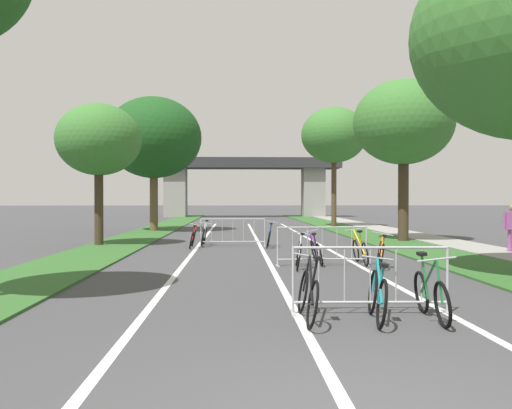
{
  "coord_description": "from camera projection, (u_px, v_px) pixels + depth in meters",
  "views": [
    {
      "loc": [
        -0.95,
        -4.0,
        1.78
      ],
      "look_at": [
        -0.08,
        18.72,
        1.56
      ],
      "focal_mm": 38.35,
      "sensor_mm": 36.0,
      "label": 1
    }
  ],
  "objects": [
    {
      "name": "grass_verge_left",
      "position": [
        149.0,
        232.0,
        28.76
      ],
      "size": [
        2.37,
        60.94,
        0.05
      ],
      "primitive_type": "cube",
      "color": "#2D5B26",
      "rests_on": "ground"
    },
    {
      "name": "grass_verge_right",
      "position": [
        355.0,
        232.0,
        29.17
      ],
      "size": [
        2.37,
        60.94,
        0.05
      ],
      "primitive_type": "cube",
      "color": "#2D5B26",
      "rests_on": "ground"
    },
    {
      "name": "sidewalk_path_right",
      "position": [
        395.0,
        232.0,
        29.25
      ],
      "size": [
        1.88,
        60.94,
        0.08
      ],
      "primitive_type": "cube",
      "color": "gray",
      "rests_on": "ground"
    },
    {
      "name": "lane_stripe_center",
      "position": [
        259.0,
        244.0,
        21.67
      ],
      "size": [
        0.14,
        35.25,
        0.01
      ],
      "primitive_type": "cube",
      "color": "silver",
      "rests_on": "ground"
    },
    {
      "name": "lane_stripe_right_lane",
      "position": [
        318.0,
        244.0,
        21.76
      ],
      "size": [
        0.14,
        35.25,
        0.01
      ],
      "primitive_type": "cube",
      "color": "silver",
      "rests_on": "ground"
    },
    {
      "name": "lane_stripe_left_lane",
      "position": [
        200.0,
        244.0,
        21.58
      ],
      "size": [
        0.14,
        35.25,
        0.01
      ],
      "primitive_type": "cube",
      "color": "silver",
      "rests_on": "ground"
    },
    {
      "name": "overpass_bridge",
      "position": [
        245.0,
        176.0,
        54.34
      ],
      "size": [
        18.88,
        3.65,
        5.84
      ],
      "color": "#2D2D30",
      "rests_on": "ground"
    },
    {
      "name": "tree_left_cypress_far",
      "position": [
        99.0,
        140.0,
        20.73
      ],
      "size": [
        3.21,
        3.21,
        5.41
      ],
      "color": "#3D2D1E",
      "rests_on": "ground"
    },
    {
      "name": "tree_left_oak_near",
      "position": [
        154.0,
        138.0,
        30.06
      ],
      "size": [
        5.25,
        5.25,
        7.41
      ],
      "color": "brown",
      "rests_on": "ground"
    },
    {
      "name": "tree_right_maple_mid",
      "position": [
        404.0,
        123.0,
        22.76
      ],
      "size": [
        4.16,
        4.16,
        6.77
      ],
      "color": "#3D2D1E",
      "rests_on": "ground"
    },
    {
      "name": "tree_right_pine_far",
      "position": [
        334.0,
        135.0,
        34.62
      ],
      "size": [
        4.16,
        4.16,
        7.62
      ],
      "color": "#4C3823",
      "rests_on": "ground"
    },
    {
      "name": "crowd_barrier_nearest",
      "position": [
        370.0,
        280.0,
        8.48
      ],
      "size": [
        2.47,
        0.51,
        1.05
      ],
      "rotation": [
        0.0,
        0.0,
        -0.03
      ],
      "color": "#ADADB2",
      "rests_on": "ground"
    },
    {
      "name": "crowd_barrier_second",
      "position": [
        322.0,
        246.0,
        14.57
      ],
      "size": [
        2.48,
        0.55,
        1.05
      ],
      "rotation": [
        0.0,
        0.0,
        0.04
      ],
      "color": "#ADADB2",
      "rests_on": "ground"
    },
    {
      "name": "crowd_barrier_third",
      "position": [
        233.0,
        233.0,
        20.56
      ],
      "size": [
        2.46,
        0.44,
        1.05
      ],
      "rotation": [
        0.0,
        0.0,
        -0.0
      ],
      "color": "#ADADB2",
      "rests_on": "ground"
    },
    {
      "name": "bicycle_blue_0",
      "position": [
        269.0,
        238.0,
        20.2
      ],
      "size": [
        0.53,
        1.61,
        0.97
      ],
      "rotation": [
        0.0,
        0.0,
        -0.1
      ],
      "color": "black",
      "rests_on": "ground"
    },
    {
      "name": "bicycle_teal_1",
      "position": [
        377.0,
        295.0,
        7.95
      ],
      "size": [
        0.53,
        1.69,
        0.92
      ],
      "rotation": [
        0.0,
        0.0,
        -0.13
      ],
      "color": "black",
      "rests_on": "ground"
    },
    {
      "name": "bicycle_white_2",
      "position": [
        204.0,
        236.0,
        20.93
      ],
      "size": [
        0.49,
        1.75,
        0.98
      ],
      "rotation": [
        0.0,
        0.0,
        3.13
      ],
      "color": "black",
      "rests_on": "ground"
    },
    {
      "name": "bicycle_green_3",
      "position": [
        431.0,
        295.0,
        8.02
      ],
      "size": [
        0.54,
        1.68,
        0.99
      ],
      "rotation": [
        0.0,
        0.0,
        3.09
      ],
      "color": "black",
      "rests_on": "ground"
    },
    {
      "name": "bicycle_yellow_4",
      "position": [
        360.0,
        251.0,
        14.97
      ],
      "size": [
        0.48,
        1.71,
        0.97
      ],
      "rotation": [
        0.0,
        0.0,
        0.0
      ],
      "color": "black",
      "rests_on": "ground"
    },
    {
      "name": "bicycle_red_5",
      "position": [
        193.0,
        238.0,
        19.99
      ],
      "size": [
        0.52,
        1.73,
        0.88
      ],
      "rotation": [
        0.0,
        0.0,
        0.0
      ],
      "color": "black",
      "rests_on": "ground"
    },
    {
      "name": "bicycle_silver_6",
      "position": [
        299.0,
        254.0,
        14.02
      ],
      "size": [
        0.5,
        1.74,
        0.94
      ],
      "rotation": [
        0.0,
        0.0,
        -0.09
      ],
      "color": "black",
      "rests_on": "ground"
    },
    {
      "name": "bicycle_orange_7",
      "position": [
        381.0,
        253.0,
        14.17
      ],
      "size": [
        0.7,
        1.68,
        0.91
      ],
      "rotation": [
        0.0,
        0.0,
        -0.21
      ],
      "color": "black",
      "rests_on": "ground"
    },
    {
      "name": "bicycle_purple_8",
      "position": [
        316.0,
        251.0,
        14.98
      ],
      "size": [
        0.49,
        1.73,
        0.93
      ],
      "rotation": [
        0.0,
        0.0,
        -0.0
      ],
      "color": "black",
      "rests_on": "ground"
    },
    {
      "name": "bicycle_black_9",
      "position": [
        308.0,
        295.0,
        7.97
      ],
      "size": [
        0.55,
        1.78,
        0.98
      ],
      "rotation": [
        0.0,
        0.0,
        -0.01
      ],
      "color": "black",
      "rests_on": "ground"
    },
    {
      "name": "pedestrian_pushing_bike",
      "position": [
        512.0,
        224.0,
        17.74
      ],
      "size": [
        0.58,
        0.34,
        1.61
      ],
      "rotation": [
        0.0,
        0.0,
        2.96
      ],
      "color": "#994C8C",
      "rests_on": "ground"
    }
  ]
}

